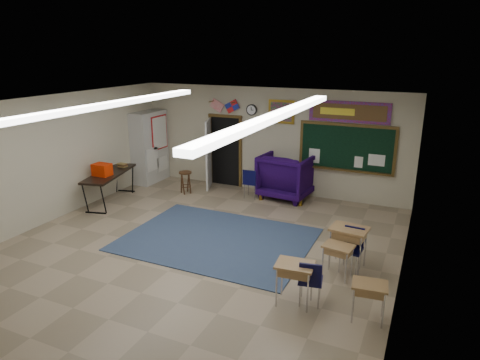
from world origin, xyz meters
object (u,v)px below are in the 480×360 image
at_px(wingback_armchair, 287,176).
at_px(wooden_stool, 186,182).
at_px(student_desk_front_left, 338,259).
at_px(folding_table, 110,186).
at_px(student_desk_front_right, 348,245).

relative_size(wingback_armchair, wooden_stool, 2.14).
height_order(student_desk_front_left, folding_table, folding_table).
bearing_deg(folding_table, student_desk_front_right, -23.04).
xyz_separation_m(wingback_armchair, folding_table, (-4.24, -2.39, -0.17)).
relative_size(wingback_armchair, student_desk_front_right, 1.71).
bearing_deg(wooden_stool, student_desk_front_right, -25.98).
distance_m(folding_table, wooden_stool, 2.10).
bearing_deg(wooden_stool, wingback_armchair, 18.12).
bearing_deg(student_desk_front_left, folding_table, 175.95).
bearing_deg(student_desk_front_left, wingback_armchair, 129.02).
bearing_deg(student_desk_front_right, wooden_stool, 160.50).
relative_size(wingback_armchair, folding_table, 0.65).
distance_m(wingback_armchair, folding_table, 4.87).
relative_size(wingback_armchair, student_desk_front_left, 2.19).
distance_m(student_desk_front_left, folding_table, 6.66).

